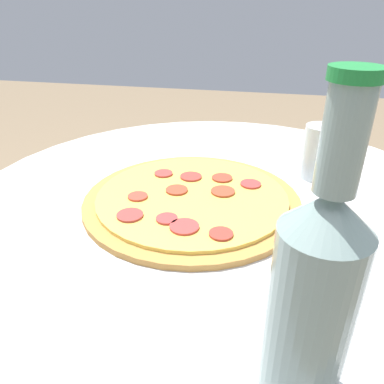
{
  "coord_description": "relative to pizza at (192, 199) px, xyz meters",
  "views": [
    {
      "loc": [
        0.57,
        0.08,
        1.01
      ],
      "look_at": [
        0.03,
        -0.04,
        0.72
      ],
      "focal_mm": 35.0,
      "sensor_mm": 36.0,
      "label": 1
    }
  ],
  "objects": [
    {
      "name": "pizza",
      "position": [
        0.0,
        0.0,
        0.0
      ],
      "size": [
        0.36,
        0.36,
        0.02
      ],
      "color": "#B77F3D",
      "rests_on": "table"
    },
    {
      "name": "beer_bottle",
      "position": [
        0.31,
        0.16,
        0.1
      ],
      "size": [
        0.07,
        0.07,
        0.27
      ],
      "color": "gray",
      "rests_on": "table"
    },
    {
      "name": "table",
      "position": [
        -0.03,
        0.04,
        -0.17
      ],
      "size": [
        0.88,
        0.88,
        0.7
      ],
      "color": "silver",
      "rests_on": "ground_plane"
    },
    {
      "name": "drinking_glass",
      "position": [
        -0.15,
        0.21,
        0.04
      ],
      "size": [
        0.06,
        0.06,
        0.1
      ],
      "color": "silver",
      "rests_on": "table"
    }
  ]
}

